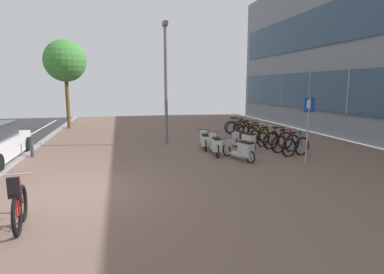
{
  "coord_description": "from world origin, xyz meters",
  "views": [
    {
      "loc": [
        1.24,
        -7.95,
        2.69
      ],
      "look_at": [
        3.37,
        1.21,
        1.12
      ],
      "focal_mm": 29.1,
      "sensor_mm": 36.0,
      "label": 1
    }
  ],
  "objects_px": {
    "scooter_far": "(242,150)",
    "parking_sign": "(308,123)",
    "bicycle_rack_05": "(258,133)",
    "bicycle_rack_02": "(278,140)",
    "bicycle_rack_01": "(286,143)",
    "bicycle_rack_00": "(296,147)",
    "scooter_mid": "(215,145)",
    "bicycle_rack_08": "(238,128)",
    "street_tree": "(65,61)",
    "bicycle_rack_09": "(235,126)",
    "scooter_near": "(205,140)",
    "bicycle_rack_06": "(249,131)",
    "bicycle_rack_03": "(268,138)",
    "lamp_post": "(166,78)",
    "bollard_far": "(32,147)",
    "bicycle_rack_07": "(244,130)",
    "bicycle_rack_04": "(259,136)",
    "scooter_extra": "(246,141)",
    "bicycle_foreground": "(17,208)"
  },
  "relations": [
    {
      "from": "bicycle_rack_09",
      "to": "bicycle_rack_05",
      "type": "bearing_deg",
      "value": -87.09
    },
    {
      "from": "scooter_mid",
      "to": "parking_sign",
      "type": "distance_m",
      "value": 3.48
    },
    {
      "from": "bicycle_rack_06",
      "to": "street_tree",
      "type": "height_order",
      "value": "street_tree"
    },
    {
      "from": "bicycle_foreground",
      "to": "bicycle_rack_09",
      "type": "height_order",
      "value": "bicycle_foreground"
    },
    {
      "from": "bicycle_rack_06",
      "to": "bollard_far",
      "type": "xyz_separation_m",
      "value": [
        -9.72,
        -2.11,
        0.04
      ]
    },
    {
      "from": "scooter_far",
      "to": "scooter_near",
      "type": "bearing_deg",
      "value": 108.32
    },
    {
      "from": "scooter_extra",
      "to": "street_tree",
      "type": "bearing_deg",
      "value": 132.97
    },
    {
      "from": "bicycle_rack_06",
      "to": "bicycle_rack_08",
      "type": "distance_m",
      "value": 1.39
    },
    {
      "from": "scooter_far",
      "to": "parking_sign",
      "type": "height_order",
      "value": "parking_sign"
    },
    {
      "from": "bicycle_rack_08",
      "to": "scooter_far",
      "type": "bearing_deg",
      "value": -110.19
    },
    {
      "from": "scooter_far",
      "to": "lamp_post",
      "type": "xyz_separation_m",
      "value": [
        -2.19,
        3.69,
        2.64
      ]
    },
    {
      "from": "bicycle_rack_06",
      "to": "bicycle_rack_08",
      "type": "bearing_deg",
      "value": 92.19
    },
    {
      "from": "bicycle_foreground",
      "to": "bicycle_rack_04",
      "type": "bearing_deg",
      "value": 40.57
    },
    {
      "from": "parking_sign",
      "to": "bicycle_rack_02",
      "type": "bearing_deg",
      "value": 83.08
    },
    {
      "from": "bicycle_rack_09",
      "to": "bicycle_rack_07",
      "type": "bearing_deg",
      "value": -91.55
    },
    {
      "from": "bicycle_rack_08",
      "to": "street_tree",
      "type": "height_order",
      "value": "street_tree"
    },
    {
      "from": "bicycle_rack_05",
      "to": "bicycle_rack_08",
      "type": "height_order",
      "value": "bicycle_rack_08"
    },
    {
      "from": "bicycle_rack_07",
      "to": "scooter_far",
      "type": "distance_m",
      "value": 5.56
    },
    {
      "from": "bicycle_rack_04",
      "to": "scooter_extra",
      "type": "distance_m",
      "value": 1.88
    },
    {
      "from": "bicycle_foreground",
      "to": "bicycle_rack_07",
      "type": "height_order",
      "value": "bicycle_foreground"
    },
    {
      "from": "bicycle_rack_01",
      "to": "scooter_extra",
      "type": "relative_size",
      "value": 0.84
    },
    {
      "from": "bicycle_rack_05",
      "to": "parking_sign",
      "type": "height_order",
      "value": "parking_sign"
    },
    {
      "from": "bicycle_rack_06",
      "to": "parking_sign",
      "type": "distance_m",
      "value": 5.43
    },
    {
      "from": "bicycle_rack_04",
      "to": "bollard_far",
      "type": "bearing_deg",
      "value": -175.76
    },
    {
      "from": "bicycle_rack_01",
      "to": "bollard_far",
      "type": "height_order",
      "value": "bicycle_rack_01"
    },
    {
      "from": "bicycle_rack_08",
      "to": "bicycle_rack_09",
      "type": "relative_size",
      "value": 1.05
    },
    {
      "from": "parking_sign",
      "to": "lamp_post",
      "type": "relative_size",
      "value": 0.42
    },
    {
      "from": "bollard_far",
      "to": "lamp_post",
      "type": "bearing_deg",
      "value": 14.5
    },
    {
      "from": "bicycle_rack_00",
      "to": "bicycle_rack_01",
      "type": "xyz_separation_m",
      "value": [
        -0.03,
        0.7,
        0.0
      ]
    },
    {
      "from": "scooter_near",
      "to": "bicycle_rack_03",
      "type": "bearing_deg",
      "value": 0.95
    },
    {
      "from": "scooter_far",
      "to": "lamp_post",
      "type": "bearing_deg",
      "value": 120.65
    },
    {
      "from": "bicycle_foreground",
      "to": "bicycle_rack_09",
      "type": "distance_m",
      "value": 13.54
    },
    {
      "from": "bicycle_rack_03",
      "to": "bicycle_rack_06",
      "type": "distance_m",
      "value": 2.09
    },
    {
      "from": "bicycle_rack_07",
      "to": "parking_sign",
      "type": "distance_m",
      "value": 6.11
    },
    {
      "from": "scooter_mid",
      "to": "scooter_extra",
      "type": "xyz_separation_m",
      "value": [
        1.49,
        0.58,
        0.0
      ]
    },
    {
      "from": "bicycle_rack_07",
      "to": "scooter_extra",
      "type": "distance_m",
      "value": 3.72
    },
    {
      "from": "bicycle_rack_01",
      "to": "bicycle_rack_07",
      "type": "xyz_separation_m",
      "value": [
        -0.1,
        4.18,
        -0.02
      ]
    },
    {
      "from": "bicycle_rack_09",
      "to": "bicycle_rack_03",
      "type": "bearing_deg",
      "value": -90.25
    },
    {
      "from": "lamp_post",
      "to": "street_tree",
      "type": "height_order",
      "value": "street_tree"
    },
    {
      "from": "bicycle_rack_01",
      "to": "scooter_mid",
      "type": "xyz_separation_m",
      "value": [
        -2.93,
        0.14,
        0.04
      ]
    },
    {
      "from": "bicycle_rack_01",
      "to": "bicycle_rack_00",
      "type": "bearing_deg",
      "value": -87.44
    },
    {
      "from": "bicycle_rack_04",
      "to": "parking_sign",
      "type": "xyz_separation_m",
      "value": [
        -0.09,
        -3.93,
        1.09
      ]
    },
    {
      "from": "bicycle_rack_08",
      "to": "scooter_near",
      "type": "xyz_separation_m",
      "value": [
        -2.89,
        -3.53,
        0.01
      ]
    },
    {
      "from": "bicycle_rack_04",
      "to": "scooter_near",
      "type": "distance_m",
      "value": 2.96
    },
    {
      "from": "bicycle_rack_05",
      "to": "bicycle_rack_02",
      "type": "bearing_deg",
      "value": -90.87
    },
    {
      "from": "bicycle_rack_01",
      "to": "bicycle_rack_06",
      "type": "distance_m",
      "value": 3.48
    },
    {
      "from": "bicycle_rack_09",
      "to": "scooter_near",
      "type": "relative_size",
      "value": 0.77
    },
    {
      "from": "bicycle_rack_09",
      "to": "bicycle_rack_04",
      "type": "bearing_deg",
      "value": -91.75
    },
    {
      "from": "scooter_near",
      "to": "lamp_post",
      "type": "distance_m",
      "value": 3.33
    },
    {
      "from": "bicycle_rack_06",
      "to": "lamp_post",
      "type": "height_order",
      "value": "lamp_post"
    }
  ]
}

